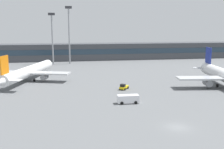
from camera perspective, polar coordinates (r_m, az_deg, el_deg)
ground_plane at (r=89.33m, az=3.65°, el=-1.78°), size 400.00×400.00×0.00m
terminal_building at (r=150.56m, az=-1.78°, el=4.92°), size 156.34×12.13×9.00m
airplane_mid at (r=97.37m, az=-17.05°, el=0.67°), size 28.99×40.69×10.31m
baggage_tug_yellow at (r=80.04m, az=2.51°, el=-2.62°), size 3.34×3.79×1.75m
service_van_white at (r=65.96m, az=3.40°, el=-5.18°), size 5.22×2.37×2.08m
floodlight_tower_west at (r=133.63m, az=-9.09°, el=9.05°), size 3.20×0.80×27.89m
floodlight_tower_east at (r=134.76m, az=-12.56°, el=8.25°), size 3.20×0.80×24.74m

